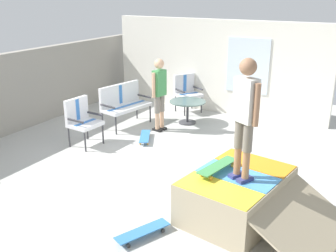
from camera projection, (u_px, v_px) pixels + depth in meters
ground_plane at (162, 166)px, 7.55m from camera, size 12.00×12.00×0.10m
back_wall_cinderblock at (13, 92)px, 9.08m from camera, size 9.00×0.20×1.84m
house_facade at (217, 66)px, 10.47m from camera, size 0.23×6.00×2.47m
skate_ramp at (238, 196)px, 5.71m from camera, size 1.93×2.27×0.66m
patio_bench at (123, 101)px, 9.50m from camera, size 1.33×0.77×1.02m
patio_chair_near_house at (186, 89)px, 10.63m from camera, size 0.81×0.79×1.02m
patio_chair_by_wall at (81, 117)px, 8.30m from camera, size 0.66×0.59×1.02m
patio_table at (188, 108)px, 9.72m from camera, size 0.90×0.90×0.57m
person_watching at (159, 89)px, 9.03m from camera, size 0.47×0.28×1.71m
person_skater at (245, 111)px, 5.17m from camera, size 0.34×0.43×1.71m
skateboard_by_bench at (145, 136)px, 8.70m from camera, size 0.80×0.56×0.10m
skateboard_spare at (143, 231)px, 5.28m from camera, size 0.81×0.51×0.10m
skateboard_on_ramp at (218, 166)px, 5.69m from camera, size 0.82×0.36×0.10m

